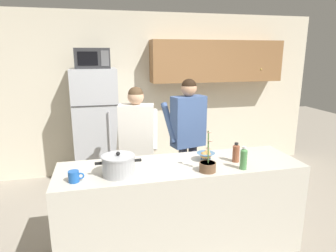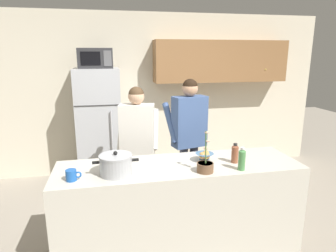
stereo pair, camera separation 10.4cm
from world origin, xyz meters
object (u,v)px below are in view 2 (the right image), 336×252
person_by_sink (189,128)px  microwave (95,58)px  refrigerator (100,127)px  cooking_pot (116,165)px  coffee_mug (72,175)px  potted_orchid (205,166)px  bottle_near_edge (235,153)px  person_near_pot (137,137)px  bottle_mid_counter (242,159)px  bread_bowl (205,156)px

person_by_sink → microwave: bearing=140.6°
refrigerator → cooking_pot: 1.97m
coffee_mug → potted_orchid: (1.16, -0.05, 0.01)m
bottle_near_edge → potted_orchid: (-0.36, -0.17, -0.04)m
microwave → potted_orchid: (0.97, -2.05, -0.92)m
cooking_pot → bottle_near_edge: (1.15, 0.06, 0.00)m
cooking_pot → person_near_pot: bearing=72.7°
potted_orchid → bottle_mid_counter: bearing=-3.8°
coffee_mug → refrigerator: bearing=84.8°
bread_bowl → bottle_near_edge: (0.28, -0.10, 0.04)m
refrigerator → potted_orchid: 2.29m
person_by_sink → coffee_mug: bearing=-141.1°
refrigerator → bread_bowl: refrigerator is taller
person_near_pot → bottle_near_edge: size_ratio=8.16×
potted_orchid → cooking_pot: bearing=172.2°
cooking_pot → potted_orchid: potted_orchid is taller
person_near_pot → bottle_near_edge: 1.21m
person_by_sink → coffee_mug: person_by_sink is taller
person_near_pot → bottle_mid_counter: (0.85, -1.03, 0.04)m
cooking_pot → coffee_mug: bearing=-171.2°
person_near_pot → bread_bowl: 0.95m
refrigerator → person_by_sink: refrigerator is taller
person_by_sink → bread_bowl: size_ratio=9.09×
microwave → coffee_mug: 2.21m
refrigerator → bottle_mid_counter: refrigerator is taller
microwave → coffee_mug: microwave is taller
refrigerator → bottle_near_edge: (1.33, -1.90, 0.14)m
refrigerator → coffee_mug: bearing=-95.2°
person_near_pot → person_by_sink: bearing=9.1°
microwave → person_near_pot: (0.47, -1.04, -0.91)m
person_by_sink → coffee_mug: size_ratio=12.69×
microwave → person_near_pot: 1.46m
microwave → bottle_near_edge: bearing=-54.7°
person_by_sink → refrigerator: bearing=140.0°
microwave → person_by_sink: size_ratio=0.29×
bottle_near_edge → bottle_mid_counter: size_ratio=0.90×
refrigerator → person_by_sink: bearing=-40.0°
cooking_pot → bottle_near_edge: bearing=2.9°
cooking_pot → bottle_near_edge: 1.15m
coffee_mug → bottle_near_edge: bearing=4.4°
coffee_mug → bread_bowl: (1.24, 0.21, 0.00)m
person_by_sink → coffee_mug: 1.70m
potted_orchid → person_near_pot: bearing=116.6°
cooking_pot → microwave: bearing=95.5°
potted_orchid → microwave: bearing=115.4°
cooking_pot → coffee_mug: (-0.37, -0.06, -0.04)m
refrigerator → potted_orchid: bearing=-64.8°
microwave → bottle_near_edge: 2.47m
person_by_sink → cooking_pot: person_by_sink is taller
microwave → bottle_mid_counter: bearing=-57.6°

